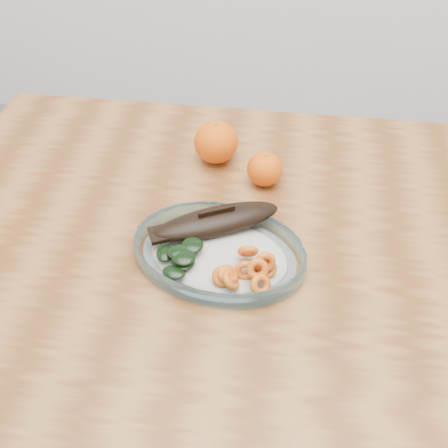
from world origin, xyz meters
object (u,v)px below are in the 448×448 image
Objects in this scene: dining_table at (266,282)px; orange_right at (265,169)px; plated_meal at (219,250)px; orange_left at (216,142)px.

orange_right reaches higher than dining_table.
plated_meal is 8.88× the size of orange_right.
orange_left reaches higher than orange_right.
orange_left is at bearing 149.22° from orange_right.
dining_table is 18.60× the size of orange_right.
dining_table is 0.15m from plated_meal.
plated_meal is 6.93× the size of orange_left.
plated_meal is 0.26m from orange_left.
orange_left is (-0.04, 0.26, 0.02)m from plated_meal.
orange_left reaches higher than plated_meal.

